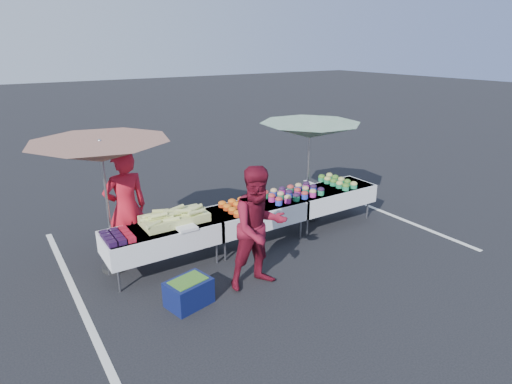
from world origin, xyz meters
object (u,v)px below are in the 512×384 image
umbrella_left (101,152)px  customer (259,228)px  storage_bin (189,292)px  vendor (126,208)px  table_center (256,214)px  table_left (162,236)px  umbrella_right (310,131)px  table_right (330,196)px

umbrella_left → customer: bearing=-44.2°
customer → storage_bin: 1.36m
vendor → storage_bin: vendor is taller
storage_bin → table_center: bearing=18.6°
table_left → umbrella_left: size_ratio=0.76×
vendor → umbrella_right: (3.71, -0.15, 0.90)m
vendor → table_left: bearing=121.9°
table_left → customer: size_ratio=0.99×
table_center → customer: bearing=-121.2°
table_right → customer: 2.86m
umbrella_left → storage_bin: bearing=-69.4°
customer → umbrella_right: (2.29, 1.65, 0.93)m
table_right → umbrella_left: 4.53m
table_left → table_right: (3.60, 0.00, 0.00)m
umbrella_left → vendor: bearing=19.0°
table_center → vendor: bearing=165.8°
umbrella_left → table_center: bearing=-10.1°
table_right → storage_bin: (-3.69, -1.16, -0.38)m
table_center → table_left: bearing=180.0°
storage_bin → umbrella_left: bearing=97.6°
table_left → table_center: same height
umbrella_right → customer: bearing=-144.3°
table_left → umbrella_left: umbrella_left is taller
table_center → storage_bin: bearing=-148.4°
table_right → umbrella_left: size_ratio=0.76×
table_center → vendor: 2.28m
table_left → customer: customer is taller
vendor → table_center: bearing=163.2°
customer → umbrella_left: (-1.74, 1.69, 1.03)m
table_left → vendor: bearing=124.4°
customer → vendor: bearing=133.0°
table_left → umbrella_right: umbrella_right is taller
umbrella_left → storage_bin: (0.60, -1.60, -1.77)m
table_left → storage_bin: 1.22m
vendor → umbrella_right: 3.83m
vendor → umbrella_right: size_ratio=0.78×
table_left → table_right: same height
customer → storage_bin: size_ratio=2.77×
vendor → umbrella_right: umbrella_right is taller
table_right → vendor: bearing=172.1°
umbrella_right → storage_bin: 4.12m
table_center → customer: size_ratio=0.99×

